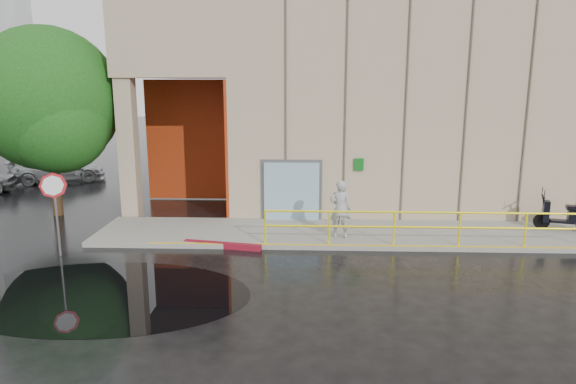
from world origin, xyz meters
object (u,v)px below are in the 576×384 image
at_px(person, 340,209).
at_px(car_c, 58,169).
at_px(red_curb, 222,245).
at_px(scooter, 565,207).
at_px(tree_near, 50,105).
at_px(stop_sign, 54,195).

relative_size(person, car_c, 0.41).
bearing_deg(car_c, red_curb, -157.81).
height_order(scooter, tree_near, tree_near).
height_order(person, tree_near, tree_near).
bearing_deg(tree_near, car_c, 116.28).
bearing_deg(tree_near, person, -15.04).
distance_m(person, scooter, 7.34).
height_order(scooter, car_c, scooter).
xyz_separation_m(red_curb, tree_near, (-6.60, 3.49, 3.97)).
height_order(person, scooter, person).
distance_m(scooter, red_curb, 10.99).
bearing_deg(stop_sign, red_curb, 2.45).
height_order(person, red_curb, person).
height_order(scooter, stop_sign, stop_sign).
xyz_separation_m(scooter, red_curb, (-10.82, -1.76, -0.84)).
bearing_deg(red_curb, car_c, 134.61).
bearing_deg(person, red_curb, 20.88).
relative_size(stop_sign, red_curb, 1.01).
bearing_deg(red_curb, person, 12.12).
distance_m(person, stop_sign, 8.27).
height_order(stop_sign, tree_near, tree_near).
height_order(person, stop_sign, stop_sign).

